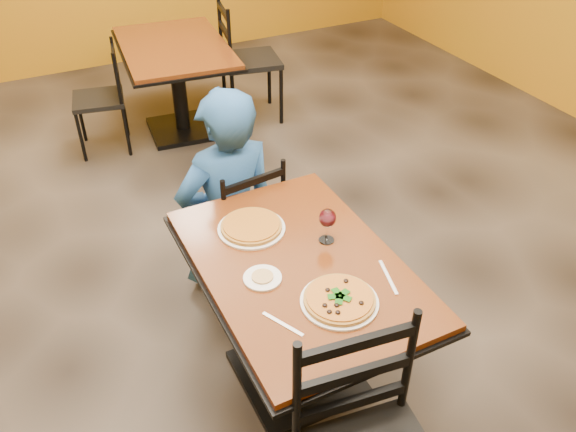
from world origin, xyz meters
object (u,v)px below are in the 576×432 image
plate_far (251,228)px  wine_glass (327,224)px  diner (227,191)px  table_second (177,69)px  pizza_far (251,226)px  chair_second_right (251,61)px  pizza_main (340,299)px  side_plate (262,278)px  chair_main_far (240,222)px  chair_second_left (98,100)px  plate_main (339,302)px  table_main (299,296)px

plate_far → wine_glass: size_ratio=1.72×
diner → table_second: bearing=-102.9°
pizza_far → chair_second_right: bearing=66.8°
pizza_main → side_plate: pizza_main is taller
chair_second_right → chair_main_far: bearing=165.5°
chair_main_far → chair_second_right: size_ratio=0.84×
chair_main_far → diner: 0.19m
pizza_main → table_second: bearing=84.7°
chair_second_left → plate_main: 3.06m
table_second → chair_second_left: chair_second_left is taller
wine_glass → diner: bearing=102.8°
table_second → pizza_main: pizza_main is taller
table_second → plate_main: plate_main is taller
table_second → chair_second_left: 0.66m
table_second → wine_glass: bearing=-92.9°
plate_far → wine_glass: wine_glass is taller
side_plate → wine_glass: bearing=16.2°
diner → plate_far: diner is taller
chair_main_far → pizza_far: chair_main_far is taller
chair_second_left → plate_main: bearing=17.7°
chair_main_far → side_plate: (-0.22, -0.81, 0.33)m
plate_main → pizza_main: size_ratio=1.09×
chair_main_far → chair_second_right: 2.16m
chair_main_far → pizza_main: size_ratio=3.01×
plate_main → side_plate: same height
table_main → chair_second_right: (0.96, 2.74, -0.05)m
table_main → table_second: same height
table_main → plate_main: 0.35m
chair_second_left → plate_main: (0.36, -3.02, 0.33)m
table_main → pizza_far: bearing=106.3°
table_second → plate_far: (-0.40, -2.43, 0.20)m
table_main → chair_main_far: (0.04, 0.79, -0.13)m
plate_main → pizza_far: 0.60m
pizza_far → wine_glass: 0.35m
table_main → wine_glass: size_ratio=6.83×
table_second → pizza_far: size_ratio=4.63×
pizza_far → pizza_main: bearing=-78.4°
plate_far → pizza_main: bearing=-78.4°
plate_far → pizza_far: 0.02m
table_main → plate_far: (-0.09, 0.30, 0.20)m
table_main → table_second: bearing=83.5°
plate_main → pizza_main: 0.02m
table_second → chair_second_right: (0.64, 0.00, -0.05)m
table_second → wine_glass: wine_glass is taller
table_main → side_plate: size_ratio=7.69×
plate_main → pizza_main: (0.00, 0.00, 0.02)m
chair_second_left → pizza_main: chair_second_left is taller
table_main → pizza_main: (0.03, -0.28, 0.21)m
diner → wine_glass: 0.83m
pizza_far → chair_second_left: bearing=95.7°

